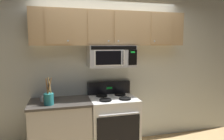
{
  "coord_description": "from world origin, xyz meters",
  "views": [
    {
      "loc": [
        -0.84,
        -2.71,
        1.76
      ],
      "look_at": [
        0.0,
        0.49,
        1.35
      ],
      "focal_mm": 32.66,
      "sensor_mm": 36.0,
      "label": 1
    }
  ],
  "objects_px": {
    "stove_range": "(113,123)",
    "salt_shaker": "(41,99)",
    "utensil_crock_teal": "(49,98)",
    "over_range_microwave": "(111,56)"
  },
  "relations": [
    {
      "from": "stove_range",
      "to": "salt_shaker",
      "type": "distance_m",
      "value": 1.21
    },
    {
      "from": "utensil_crock_teal",
      "to": "salt_shaker",
      "type": "xyz_separation_m",
      "value": [
        -0.12,
        0.19,
        -0.05
      ]
    },
    {
      "from": "stove_range",
      "to": "over_range_microwave",
      "type": "relative_size",
      "value": 1.47
    },
    {
      "from": "stove_range",
      "to": "over_range_microwave",
      "type": "xyz_separation_m",
      "value": [
        -0.0,
        0.12,
        1.11
      ]
    },
    {
      "from": "utensil_crock_teal",
      "to": "salt_shaker",
      "type": "relative_size",
      "value": 4.15
    },
    {
      "from": "over_range_microwave",
      "to": "salt_shaker",
      "type": "distance_m",
      "value": 1.28
    },
    {
      "from": "stove_range",
      "to": "salt_shaker",
      "type": "relative_size",
      "value": 11.46
    },
    {
      "from": "over_range_microwave",
      "to": "utensil_crock_teal",
      "type": "xyz_separation_m",
      "value": [
        -1.0,
        -0.26,
        -0.57
      ]
    },
    {
      "from": "over_range_microwave",
      "to": "salt_shaker",
      "type": "bearing_deg",
      "value": -176.22
    },
    {
      "from": "over_range_microwave",
      "to": "salt_shaker",
      "type": "height_order",
      "value": "over_range_microwave"
    }
  ]
}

